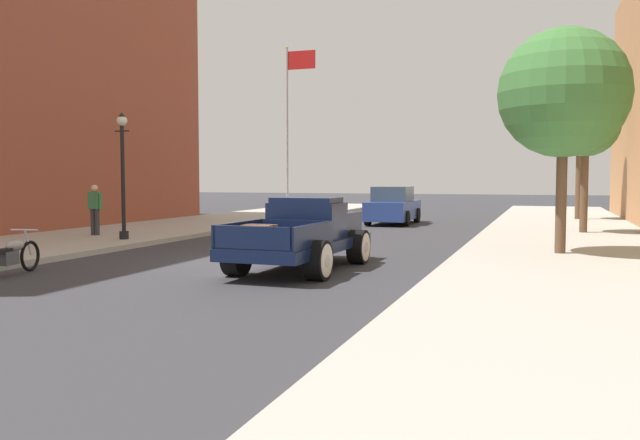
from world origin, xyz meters
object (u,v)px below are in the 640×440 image
(motorcycle_parked, at_px, (9,255))
(flagpole, at_px, (291,110))
(hotrod_truck_navy, at_px, (305,234))
(pedestrian_sidewalk_left, at_px, (95,207))
(street_lamp_near, at_px, (123,166))
(street_tree_nearest, at_px, (564,93))
(street_tree_second, at_px, (586,124))
(street_tree_third, at_px, (580,125))
(car_background_blue, at_px, (393,207))

(motorcycle_parked, height_order, flagpole, flagpole)
(hotrod_truck_navy, distance_m, flagpole, 22.51)
(pedestrian_sidewalk_left, xyz_separation_m, street_lamp_near, (1.77, -0.90, 1.30))
(flagpole, bearing_deg, hotrod_truck_navy, -67.51)
(street_tree_nearest, relative_size, street_tree_second, 1.13)
(motorcycle_parked, xyz_separation_m, street_tree_third, (11.75, 21.62, 3.98))
(car_background_blue, distance_m, street_lamp_near, 12.84)
(hotrod_truck_navy, xyz_separation_m, street_lamp_near, (-7.11, 3.19, 1.63))
(street_lamp_near, distance_m, street_tree_third, 20.52)
(motorcycle_parked, height_order, pedestrian_sidewalk_left, pedestrian_sidewalk_left)
(street_tree_second, bearing_deg, street_tree_nearest, -97.23)
(street_lamp_near, bearing_deg, street_tree_nearest, 1.86)
(hotrod_truck_navy, relative_size, street_tree_nearest, 0.90)
(street_tree_nearest, xyz_separation_m, street_tree_third, (1.04, 14.85, 0.34))
(street_tree_second, height_order, street_tree_third, street_tree_third)
(motorcycle_parked, xyz_separation_m, flagpole, (-3.11, 23.45, 5.33))
(hotrod_truck_navy, height_order, street_tree_nearest, street_tree_nearest)
(motorcycle_parked, xyz_separation_m, street_lamp_near, (-1.83, 6.37, 1.94))
(car_background_blue, xyz_separation_m, street_tree_third, (7.74, 3.93, 3.66))
(hotrod_truck_navy, distance_m, street_tree_third, 19.88)
(street_lamp_near, bearing_deg, pedestrian_sidewalk_left, 152.97)
(motorcycle_parked, xyz_separation_m, pedestrian_sidewalk_left, (-3.59, 7.27, 0.64))
(flagpole, height_order, street_tree_third, flagpole)
(street_tree_third, bearing_deg, street_lamp_near, -131.67)
(car_background_blue, bearing_deg, pedestrian_sidewalk_left, -126.11)
(pedestrian_sidewalk_left, relative_size, flagpole, 0.18)
(car_background_blue, bearing_deg, motorcycle_parked, -102.76)
(hotrod_truck_navy, height_order, street_lamp_near, street_lamp_near)
(motorcycle_parked, relative_size, flagpole, 0.23)
(street_tree_third, bearing_deg, car_background_blue, -153.06)
(street_lamp_near, xyz_separation_m, flagpole, (-1.28, 17.08, 3.39))
(flagpole, relative_size, street_tree_third, 1.69)
(pedestrian_sidewalk_left, xyz_separation_m, street_tree_nearest, (14.30, -0.49, 3.00))
(car_background_blue, xyz_separation_m, pedestrian_sidewalk_left, (-7.60, -10.42, 0.32))
(street_lamp_near, relative_size, street_tree_nearest, 0.70)
(flagpole, bearing_deg, street_tree_nearest, -50.35)
(street_lamp_near, relative_size, street_tree_second, 0.79)
(car_background_blue, xyz_separation_m, street_tree_nearest, (6.70, -10.91, 3.32))
(street_tree_second, bearing_deg, street_tree_third, 88.87)
(hotrod_truck_navy, distance_m, motorcycle_parked, 6.18)
(street_tree_nearest, bearing_deg, pedestrian_sidewalk_left, 178.02)
(street_lamp_near, bearing_deg, flagpole, 94.29)
(hotrod_truck_navy, bearing_deg, street_tree_second, 59.11)
(street_lamp_near, distance_m, street_tree_nearest, 12.66)
(hotrod_truck_navy, distance_m, pedestrian_sidewalk_left, 9.78)
(car_background_blue, height_order, street_lamp_near, street_lamp_near)
(street_tree_nearest, relative_size, street_tree_third, 1.02)
(motorcycle_parked, distance_m, street_tree_third, 24.93)
(flagpole, distance_m, street_tree_third, 15.03)
(street_tree_second, distance_m, street_tree_third, 7.93)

